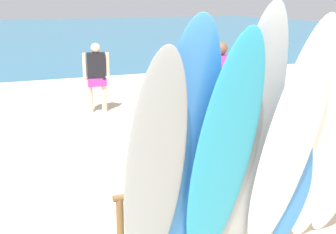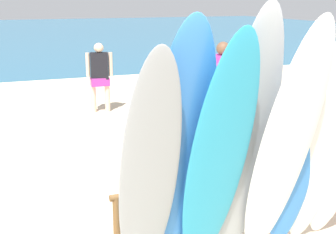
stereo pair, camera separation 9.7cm
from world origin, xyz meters
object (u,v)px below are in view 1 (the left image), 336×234
object	(u,v)px
beachgoer_by_water	(220,83)
surfboard_grey_0	(154,175)
surfboard_rack	(230,192)
surfboard_blue_5	(302,150)
surfboard_white_6	(329,133)
surfboard_grey_3	(250,143)
beach_chair_red	(334,129)
surfboard_teal_2	(222,160)
surfboard_blue_1	(184,156)
beachgoer_midbeach	(96,73)
surfboard_white_4	(288,148)

from	to	relation	value
beachgoer_by_water	surfboard_grey_0	bearing A→B (deg)	124.46
surfboard_rack	surfboard_blue_5	bearing A→B (deg)	-50.21
surfboard_rack	surfboard_white_6	world-z (taller)	surfboard_white_6
surfboard_grey_3	surfboard_white_6	distance (m)	0.84
surfboard_white_6	beach_chair_red	distance (m)	3.27
surfboard_grey_3	beachgoer_by_water	world-z (taller)	surfboard_grey_3
surfboard_grey_0	surfboard_grey_3	distance (m)	0.92
surfboard_grey_3	beach_chair_red	bearing A→B (deg)	40.43
surfboard_teal_2	surfboard_rack	bearing A→B (deg)	52.49
surfboard_blue_1	beachgoer_midbeach	xyz separation A→B (m)	(0.83, 6.48, -0.32)
surfboard_blue_1	surfboard_teal_2	world-z (taller)	surfboard_blue_1
beachgoer_by_water	surfboard_blue_5	bearing A→B (deg)	141.59
surfboard_white_4	beachgoer_midbeach	distance (m)	6.62
surfboard_blue_1	surfboard_white_4	world-z (taller)	surfboard_blue_1
surfboard_blue_5	beachgoer_by_water	world-z (taller)	surfboard_blue_5
surfboard_rack	surfboard_blue_5	distance (m)	0.89
surfboard_blue_5	surfboard_blue_1	bearing A→B (deg)	-175.77
surfboard_blue_1	surfboard_white_4	xyz separation A→B (m)	(0.94, -0.14, -0.01)
beach_chair_red	surfboard_teal_2	bearing A→B (deg)	-137.10
surfboard_teal_2	surfboard_blue_5	xyz separation A→B (m)	(0.89, 0.10, -0.06)
surfboard_white_4	surfboard_blue_5	bearing A→B (deg)	26.22
beachgoer_midbeach	beach_chair_red	bearing A→B (deg)	134.62
surfboard_blue_1	surfboard_white_6	world-z (taller)	surfboard_white_6
surfboard_blue_1	beachgoer_by_water	distance (m)	4.54
beach_chair_red	surfboard_white_6	bearing A→B (deg)	-125.72
surfboard_white_4	beachgoer_by_water	size ratio (longest dim) A/B	1.44
surfboard_teal_2	beachgoer_by_water	xyz separation A→B (m)	(2.12, 3.94, -0.16)
beachgoer_midbeach	surfboard_rack	bearing A→B (deg)	100.34
surfboard_grey_3	beachgoer_midbeach	xyz separation A→B (m)	(0.21, 6.49, -0.36)
surfboard_rack	surfboard_blue_5	xyz separation A→B (m)	(0.44, -0.53, 0.56)
surfboard_rack	beachgoer_midbeach	xyz separation A→B (m)	(0.07, 5.94, 0.34)
surfboard_grey_0	surfboard_white_4	distance (m)	1.23
surfboard_blue_1	beach_chair_red	bearing A→B (deg)	34.20
beachgoer_by_water	beachgoer_midbeach	xyz separation A→B (m)	(-1.59, 2.64, -0.12)
beachgoer_by_water	beachgoer_midbeach	bearing A→B (deg)	10.40
surfboard_rack	surfboard_white_4	xyz separation A→B (m)	(0.18, -0.67, 0.65)
surfboard_white_6	surfboard_blue_1	bearing A→B (deg)	179.97
surfboard_grey_0	surfboard_blue_1	size ratio (longest dim) A/B	0.92
surfboard_grey_3	beachgoer_midbeach	bearing A→B (deg)	91.51
surfboard_teal_2	beachgoer_by_water	size ratio (longest dim) A/B	1.39
surfboard_teal_2	surfboard_grey_3	xyz separation A→B (m)	(0.32, 0.08, 0.09)
surfboard_blue_5	beach_chair_red	world-z (taller)	surfboard_blue_5
surfboard_grey_0	beachgoer_midbeach	world-z (taller)	surfboard_grey_0
surfboard_grey_0	surfboard_blue_5	distance (m)	1.49
surfboard_white_6	beachgoer_midbeach	distance (m)	6.56
surfboard_grey_3	surfboard_blue_5	distance (m)	0.60
surfboard_grey_3	surfboard_white_4	bearing A→B (deg)	-17.54
surfboard_blue_5	beachgoer_by_water	distance (m)	4.02
surfboard_blue_1	beachgoer_by_water	size ratio (longest dim) A/B	1.43
surfboard_blue_5	beachgoer_midbeach	xyz separation A→B (m)	(-0.37, 6.47, -0.22)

